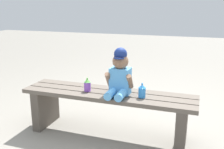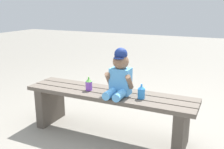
{
  "view_description": "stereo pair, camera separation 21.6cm",
  "coord_description": "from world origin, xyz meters",
  "views": [
    {
      "loc": [
        0.74,
        -2.02,
        1.16
      ],
      "look_at": [
        0.06,
        -0.05,
        0.59
      ],
      "focal_mm": 41.18,
      "sensor_mm": 36.0,
      "label": 1
    },
    {
      "loc": [
        0.94,
        -1.94,
        1.16
      ],
      "look_at": [
        0.06,
        -0.05,
        0.59
      ],
      "focal_mm": 41.18,
      "sensor_mm": 36.0,
      "label": 2
    }
  ],
  "objects": [
    {
      "name": "ground_plane",
      "position": [
        0.0,
        0.0,
        0.0
      ],
      "size": [
        16.0,
        16.0,
        0.0
      ],
      "primitive_type": "plane",
      "color": "gray"
    },
    {
      "name": "park_bench",
      "position": [
        0.0,
        0.0,
        0.28
      ],
      "size": [
        1.54,
        0.36,
        0.41
      ],
      "color": "#60564C",
      "rests_on": "ground_plane"
    },
    {
      "name": "child_figure",
      "position": [
        0.12,
        -0.02,
        0.59
      ],
      "size": [
        0.23,
        0.27,
        0.4
      ],
      "color": "#59A5E5",
      "rests_on": "park_bench"
    },
    {
      "name": "sippy_cup_left",
      "position": [
        -0.18,
        -0.03,
        0.47
      ],
      "size": [
        0.06,
        0.06,
        0.12
      ],
      "color": "#8C4CCC",
      "rests_on": "park_bench"
    },
    {
      "name": "sippy_cup_right",
      "position": [
        0.32,
        -0.03,
        0.47
      ],
      "size": [
        0.06,
        0.06,
        0.12
      ],
      "color": "#338CE5",
      "rests_on": "park_bench"
    }
  ]
}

